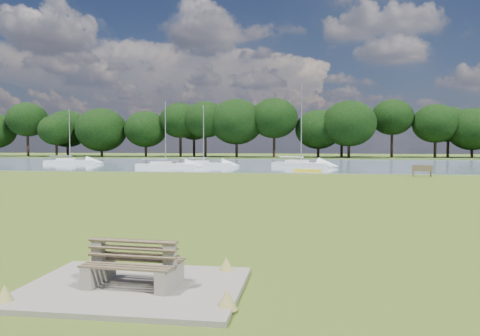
# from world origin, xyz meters

# --- Properties ---
(ground) EXTENTS (220.00, 220.00, 0.00)m
(ground) POSITION_xyz_m (0.00, 0.00, 0.00)
(ground) COLOR #596522
(river) EXTENTS (220.00, 40.00, 0.10)m
(river) POSITION_xyz_m (0.00, 42.00, 0.00)
(river) COLOR slate
(river) RESTS_ON ground
(far_bank) EXTENTS (220.00, 20.00, 0.40)m
(far_bank) POSITION_xyz_m (0.00, 72.00, 0.00)
(far_bank) COLOR #4C6626
(far_bank) RESTS_ON ground
(concrete_pad) EXTENTS (4.20, 3.20, 0.10)m
(concrete_pad) POSITION_xyz_m (0.00, -14.00, 0.05)
(concrete_pad) COLOR gray
(concrete_pad) RESTS_ON ground
(bench_pair) EXTENTS (1.85, 1.17, 0.96)m
(bench_pair) POSITION_xyz_m (-0.00, -14.00, 0.49)
(bench_pair) COLOR gray
(bench_pair) RESTS_ON concrete_pad
(riverbank_bench) EXTENTS (1.71, 0.70, 1.02)m
(riverbank_bench) POSITION_xyz_m (13.05, 19.14, 0.51)
(riverbank_bench) COLOR brown
(riverbank_bench) RESTS_ON ground
(kayak) EXTENTS (2.75, 1.47, 0.27)m
(kayak) POSITION_xyz_m (3.34, 24.00, 0.18)
(kayak) COLOR yellow
(kayak) RESTS_ON river
(tree_line) EXTENTS (124.81, 9.37, 11.34)m
(tree_line) POSITION_xyz_m (-9.41, 68.00, 6.74)
(tree_line) COLOR black
(tree_line) RESTS_ON far_bank
(sailboat_1) EXTENTS (6.91, 3.83, 7.54)m
(sailboat_1) POSITION_xyz_m (-29.08, 37.56, 0.50)
(sailboat_1) COLOR silver
(sailboat_1) RESTS_ON river
(sailboat_2) EXTENTS (6.78, 3.47, 7.37)m
(sailboat_2) POSITION_xyz_m (-9.00, 31.83, 0.49)
(sailboat_2) COLOR silver
(sailboat_2) RESTS_ON river
(sailboat_3) EXTENTS (7.21, 4.58, 10.08)m
(sailboat_3) POSITION_xyz_m (2.49, 33.86, 0.55)
(sailboat_3) COLOR silver
(sailboat_3) RESTS_ON river
(sailboat_5) EXTENTS (6.98, 3.36, 7.67)m
(sailboat_5) POSITION_xyz_m (-12.92, 29.36, 0.47)
(sailboat_5) COLOR silver
(sailboat_5) RESTS_ON river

